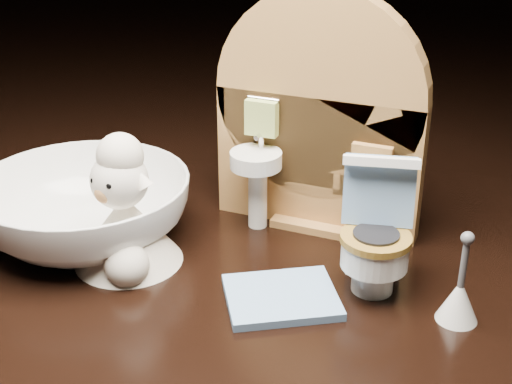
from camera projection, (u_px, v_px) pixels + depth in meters
backdrop_panel at (317, 127)px, 0.43m from camera, size 0.13×0.05×0.15m
toy_toilet at (376, 239)px, 0.39m from camera, size 0.04×0.05×0.08m
bath_mat at (281, 297)px, 0.38m from camera, size 0.07×0.07×0.00m
toilet_brush at (459, 297)px, 0.36m from camera, size 0.02×0.02×0.05m
plush_lamb at (124, 219)px, 0.41m from camera, size 0.06×0.06×0.08m
ceramic_bowl at (85, 209)px, 0.43m from camera, size 0.16×0.16×0.04m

